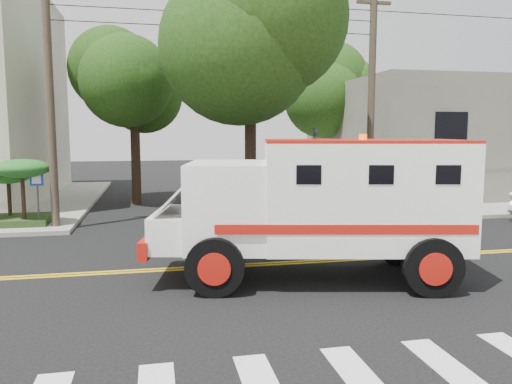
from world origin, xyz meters
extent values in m
plane|color=black|center=(0.00, 0.00, 0.00)|extent=(100.00, 100.00, 0.00)
cube|color=gray|center=(13.50, 13.50, 0.07)|extent=(17.00, 17.00, 0.15)
cube|color=#625F54|center=(15.00, 14.00, 3.15)|extent=(14.00, 12.00, 6.00)
cylinder|color=#382D23|center=(-5.60, 6.00, 4.50)|extent=(0.28, 0.28, 9.00)
cylinder|color=#382D23|center=(6.30, 6.20, 4.50)|extent=(0.28, 0.28, 9.00)
cylinder|color=black|center=(1.50, 6.50, 3.50)|extent=(0.44, 0.44, 7.00)
sphere|color=#16330D|center=(1.50, 6.50, 7.00)|extent=(5.32, 5.32, 5.32)
sphere|color=#16330D|center=(2.64, 5.74, 7.57)|extent=(4.56, 4.56, 4.56)
cylinder|color=black|center=(-3.00, 12.00, 2.80)|extent=(0.44, 0.44, 5.60)
sphere|color=#16330D|center=(-3.00, 12.00, 5.60)|extent=(3.92, 3.92, 3.92)
sphere|color=#16330D|center=(-2.16, 11.44, 6.02)|extent=(3.36, 3.36, 3.36)
cylinder|color=black|center=(8.50, 16.00, 2.97)|extent=(0.44, 0.44, 5.95)
sphere|color=#16330D|center=(8.50, 16.00, 5.95)|extent=(4.20, 4.20, 4.20)
sphere|color=#16330D|center=(9.40, 15.40, 6.40)|extent=(3.60, 3.60, 3.60)
cylinder|color=#3F3F42|center=(3.80, 5.60, 1.80)|extent=(0.12, 0.12, 3.60)
imported|color=#3F3F42|center=(3.80, 5.60, 3.15)|extent=(0.15, 0.18, 0.90)
cylinder|color=#3F3F42|center=(-6.20, 6.20, 1.00)|extent=(0.06, 0.06, 2.00)
cube|color=#0C33A5|center=(-6.20, 6.14, 1.80)|extent=(0.45, 0.03, 0.45)
cube|color=#1E3314|center=(-7.50, 6.80, 0.27)|extent=(3.20, 2.00, 0.24)
cylinder|color=black|center=(-7.40, 7.20, 1.07)|extent=(0.14, 0.14, 1.36)
ellipsoid|color=#174E19|center=(-7.40, 7.20, 1.83)|extent=(1.55, 1.55, 0.54)
cylinder|color=black|center=(-6.70, 6.30, 1.23)|extent=(0.14, 0.14, 1.68)
ellipsoid|color=#174E19|center=(-6.70, 6.30, 2.17)|extent=(1.91, 1.91, 0.66)
cube|color=white|center=(2.54, -1.66, 2.00)|extent=(4.89, 3.47, 2.40)
cube|color=white|center=(-0.48, -1.04, 1.77)|extent=(2.29, 2.83, 1.94)
cube|color=black|center=(-1.35, -0.86, 2.28)|extent=(0.46, 1.91, 0.80)
cube|color=white|center=(-1.65, -0.80, 1.20)|extent=(1.47, 2.44, 0.80)
cube|color=#B5160D|center=(-2.21, -0.69, 0.91)|extent=(0.70, 2.45, 0.40)
cube|color=#B5160D|center=(2.54, -1.66, 3.23)|extent=(4.89, 3.47, 0.07)
cylinder|color=black|center=(-0.96, -2.25, 0.63)|extent=(1.30, 0.61, 1.26)
cylinder|color=black|center=(-0.44, 0.25, 0.63)|extent=(1.30, 0.61, 1.26)
cylinder|color=black|center=(3.51, -3.17, 0.63)|extent=(1.30, 0.61, 1.26)
cylinder|color=black|center=(4.03, -0.66, 0.63)|extent=(1.30, 0.61, 1.26)
imported|color=gray|center=(8.47, 8.19, 1.02)|extent=(0.76, 0.69, 1.74)
imported|color=gray|center=(9.08, 7.75, 0.98)|extent=(0.98, 0.87, 1.66)
camera|label=1|loc=(-2.16, -12.41, 3.43)|focal=35.00mm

